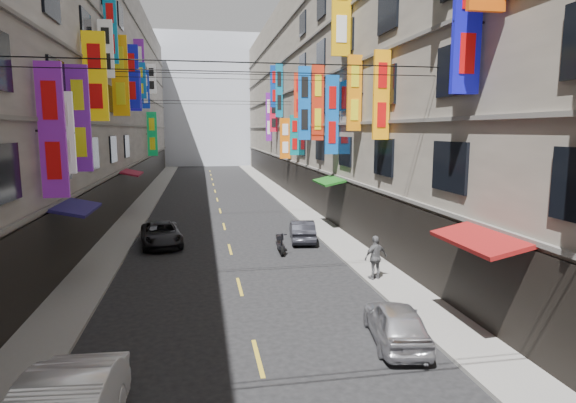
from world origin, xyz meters
name	(u,v)px	position (x,y,z in m)	size (l,w,h in m)	color
sidewalk_left	(137,213)	(-6.00, 42.00, 0.06)	(2.00, 90.00, 0.12)	slate
sidewalk_right	(298,208)	(6.00, 42.00, 0.06)	(2.00, 90.00, 0.12)	slate
building_row_left	(40,79)	(-11.99, 42.00, 9.49)	(10.14, 90.00, 19.00)	gray
building_row_right	(375,85)	(11.99, 42.00, 9.49)	(10.14, 90.00, 19.00)	gray
haze_block	(207,101)	(0.00, 92.00, 11.00)	(18.00, 8.00, 22.00)	#B4BAC9
shop_signage	(221,76)	(-0.05, 34.59, 9.13)	(14.00, 55.00, 11.85)	#0F1EB9
street_awnings	(204,204)	(-1.26, 26.00, 3.00)	(13.99, 35.20, 0.41)	#16541B
overhead_cables	(227,72)	(0.00, 30.00, 8.80)	(14.00, 38.04, 1.24)	black
lane_markings	(222,218)	(0.00, 39.00, 0.00)	(0.12, 80.20, 0.01)	gold
scooter_far_right	(280,244)	(2.41, 28.84, 0.44)	(0.50, 1.80, 1.14)	black
car_left_far	(161,234)	(-3.50, 31.53, 0.61)	(2.01, 4.36, 1.21)	black
car_right_mid	(396,322)	(4.00, 18.23, 0.60)	(1.42, 3.53, 1.20)	silver
car_right_far	(302,231)	(4.00, 31.11, 0.59)	(1.25, 3.58, 1.18)	#292A32
pedestrian_rfar	(376,257)	(5.40, 23.63, 1.00)	(1.04, 0.59, 1.77)	#5F5F61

